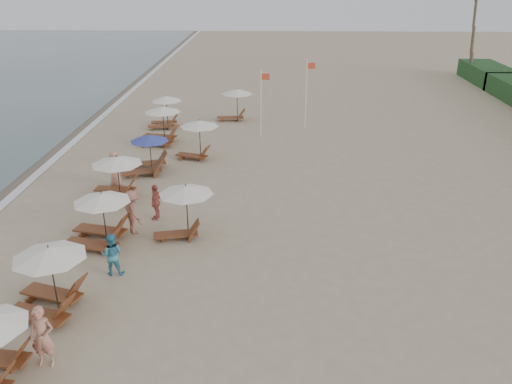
{
  "coord_description": "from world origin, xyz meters",
  "views": [
    {
      "loc": [
        1.38,
        -14.91,
        10.33
      ],
      "look_at": [
        0.74,
        6.29,
        1.3
      ],
      "focal_mm": 37.38,
      "sensor_mm": 36.0,
      "label": 1
    }
  ],
  "objects_px": {
    "lounger_station_1": "(46,281)",
    "inland_station_2": "(234,101)",
    "beachgoer_mid_b": "(133,212)",
    "flag_pole_near": "(261,100)",
    "beachgoer_near": "(42,337)",
    "lounger_station_5": "(159,127)",
    "lounger_station_6": "(164,112)",
    "beachgoer_far_a": "(156,202)",
    "lounger_station_2": "(97,221)",
    "inland_station_1": "(196,135)",
    "lounger_station_4": "(145,156)",
    "beachgoer_mid_a": "(112,254)",
    "beachgoer_far_b": "(115,169)",
    "inland_station_0": "(182,205)",
    "lounger_station_3": "(114,177)"
  },
  "relations": [
    {
      "from": "lounger_station_4",
      "to": "inland_station_1",
      "type": "xyz_separation_m",
      "value": [
        2.47,
        2.34,
        0.49
      ]
    },
    {
      "from": "inland_station_1",
      "to": "beachgoer_mid_a",
      "type": "bearing_deg",
      "value": -96.2
    },
    {
      "from": "lounger_station_5",
      "to": "beachgoer_mid_a",
      "type": "bearing_deg",
      "value": -85.04
    },
    {
      "from": "lounger_station_4",
      "to": "beachgoer_mid_b",
      "type": "bearing_deg",
      "value": -81.45
    },
    {
      "from": "lounger_station_3",
      "to": "beachgoer_mid_a",
      "type": "relative_size",
      "value": 1.67
    },
    {
      "from": "lounger_station_3",
      "to": "inland_station_0",
      "type": "bearing_deg",
      "value": -44.53
    },
    {
      "from": "lounger_station_5",
      "to": "beachgoer_far_a",
      "type": "distance_m",
      "value": 10.97
    },
    {
      "from": "lounger_station_4",
      "to": "lounger_station_6",
      "type": "height_order",
      "value": "lounger_station_6"
    },
    {
      "from": "inland_station_1",
      "to": "beachgoer_mid_b",
      "type": "distance_m",
      "value": 9.53
    },
    {
      "from": "lounger_station_2",
      "to": "beachgoer_far_b",
      "type": "distance_m",
      "value": 6.14
    },
    {
      "from": "beachgoer_mid_a",
      "to": "beachgoer_mid_b",
      "type": "xyz_separation_m",
      "value": [
        -0.03,
        3.26,
        0.14
      ]
    },
    {
      "from": "inland_station_0",
      "to": "beachgoer_far_b",
      "type": "distance_m",
      "value": 6.9
    },
    {
      "from": "lounger_station_1",
      "to": "flag_pole_near",
      "type": "height_order",
      "value": "flag_pole_near"
    },
    {
      "from": "lounger_station_2",
      "to": "beachgoer_far_a",
      "type": "relative_size",
      "value": 1.71
    },
    {
      "from": "lounger_station_3",
      "to": "lounger_station_4",
      "type": "height_order",
      "value": "lounger_station_3"
    },
    {
      "from": "lounger_station_1",
      "to": "inland_station_2",
      "type": "xyz_separation_m",
      "value": [
        4.4,
        23.38,
        0.27
      ]
    },
    {
      "from": "lounger_station_2",
      "to": "inland_station_1",
      "type": "height_order",
      "value": "inland_station_1"
    },
    {
      "from": "flag_pole_near",
      "to": "inland_station_0",
      "type": "bearing_deg",
      "value": -101.28
    },
    {
      "from": "lounger_station_3",
      "to": "flag_pole_near",
      "type": "xyz_separation_m",
      "value": [
        6.78,
        10.71,
        1.25
      ]
    },
    {
      "from": "lounger_station_4",
      "to": "beachgoer_mid_b",
      "type": "height_order",
      "value": "lounger_station_4"
    },
    {
      "from": "beachgoer_far_a",
      "to": "lounger_station_1",
      "type": "bearing_deg",
      "value": -10.73
    },
    {
      "from": "lounger_station_4",
      "to": "beachgoer_far_a",
      "type": "relative_size",
      "value": 1.65
    },
    {
      "from": "lounger_station_2",
      "to": "inland_station_2",
      "type": "relative_size",
      "value": 1.04
    },
    {
      "from": "lounger_station_4",
      "to": "beachgoer_mid_b",
      "type": "relative_size",
      "value": 1.42
    },
    {
      "from": "beachgoer_far_b",
      "to": "inland_station_2",
      "type": "bearing_deg",
      "value": -14.87
    },
    {
      "from": "lounger_station_1",
      "to": "beachgoer_mid_a",
      "type": "bearing_deg",
      "value": 58.51
    },
    {
      "from": "lounger_station_3",
      "to": "lounger_station_2",
      "type": "bearing_deg",
      "value": -82.66
    },
    {
      "from": "beachgoer_mid_b",
      "to": "lounger_station_1",
      "type": "bearing_deg",
      "value": 127.7
    },
    {
      "from": "lounger_station_5",
      "to": "inland_station_0",
      "type": "bearing_deg",
      "value": -74.56
    },
    {
      "from": "lounger_station_6",
      "to": "beachgoer_far_b",
      "type": "height_order",
      "value": "lounger_station_6"
    },
    {
      "from": "lounger_station_3",
      "to": "beachgoer_mid_a",
      "type": "height_order",
      "value": "lounger_station_3"
    },
    {
      "from": "lounger_station_5",
      "to": "beachgoer_near",
      "type": "relative_size",
      "value": 1.48
    },
    {
      "from": "inland_station_1",
      "to": "flag_pole_near",
      "type": "relative_size",
      "value": 0.62
    },
    {
      "from": "lounger_station_6",
      "to": "beachgoer_far_a",
      "type": "xyz_separation_m",
      "value": [
        2.36,
        -14.44,
        -0.3
      ]
    },
    {
      "from": "beachgoer_near",
      "to": "flag_pole_near",
      "type": "relative_size",
      "value": 0.44
    },
    {
      "from": "lounger_station_4",
      "to": "beachgoer_near",
      "type": "height_order",
      "value": "lounger_station_4"
    },
    {
      "from": "lounger_station_1",
      "to": "inland_station_2",
      "type": "relative_size",
      "value": 1.03
    },
    {
      "from": "lounger_station_6",
      "to": "beachgoer_far_b",
      "type": "bearing_deg",
      "value": -92.46
    },
    {
      "from": "lounger_station_2",
      "to": "beachgoer_near",
      "type": "distance_m",
      "value": 7.08
    },
    {
      "from": "beachgoer_mid_a",
      "to": "flag_pole_near",
      "type": "xyz_separation_m",
      "value": [
        5.0,
        17.45,
        1.56
      ]
    },
    {
      "from": "lounger_station_1",
      "to": "beachgoer_mid_a",
      "type": "distance_m",
      "value": 2.74
    },
    {
      "from": "flag_pole_near",
      "to": "beachgoer_near",
      "type": "bearing_deg",
      "value": -104.03
    },
    {
      "from": "lounger_station_5",
      "to": "lounger_station_6",
      "type": "bearing_deg",
      "value": 95.9
    },
    {
      "from": "lounger_station_3",
      "to": "flag_pole_near",
      "type": "distance_m",
      "value": 12.73
    },
    {
      "from": "lounger_station_6",
      "to": "beachgoer_far_a",
      "type": "relative_size",
      "value": 1.48
    },
    {
      "from": "flag_pole_near",
      "to": "beachgoer_mid_b",
      "type": "bearing_deg",
      "value": -109.49
    },
    {
      "from": "inland_station_2",
      "to": "beachgoer_far_b",
      "type": "distance_m",
      "value": 13.75
    },
    {
      "from": "lounger_station_2",
      "to": "beachgoer_far_b",
      "type": "relative_size",
      "value": 1.5
    },
    {
      "from": "inland_station_1",
      "to": "beachgoer_far_a",
      "type": "bearing_deg",
      "value": -95.16
    },
    {
      "from": "beachgoer_mid_a",
      "to": "beachgoer_far_b",
      "type": "relative_size",
      "value": 0.86
    }
  ]
}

